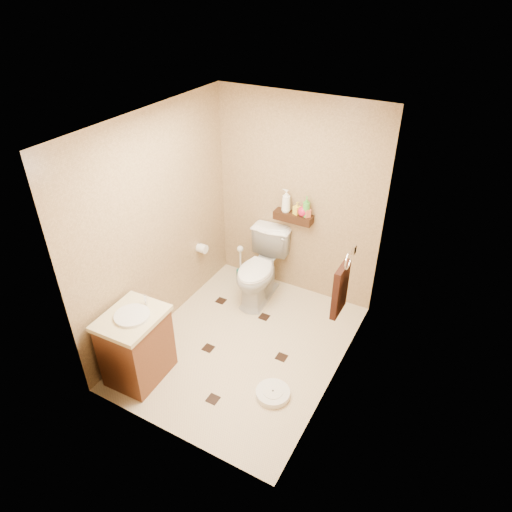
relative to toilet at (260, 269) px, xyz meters
The scene contains 19 objects.
ground 0.96m from the toilet, 73.47° to the right, with size 2.50×2.50×0.00m, color beige.
wall_back 0.92m from the toilet, 59.43° to the left, with size 2.00×0.04×2.40m, color tan.
wall_front 2.24m from the toilet, 83.24° to the right, with size 2.00×0.04×2.40m, color tan.
wall_left 1.37m from the toilet, 132.15° to the right, with size 0.04×2.50×2.40m, color tan.
wall_right 1.69m from the toilet, 33.71° to the right, with size 0.04×2.50×2.40m, color tan.
ceiling 2.16m from the toilet, 73.47° to the right, with size 2.00×2.50×0.02m, color white.
wall_shelf 0.73m from the toilet, 53.85° to the left, with size 0.46×0.14×0.10m, color #33190E.
floor_accents 1.03m from the toilet, 73.15° to the right, with size 1.31×1.41×0.01m.
toilet is the anchor object (origin of this frame).
vanity 1.73m from the toilet, 105.17° to the right, with size 0.53×0.63×0.87m.
bathroom_scale 1.58m from the toilet, 57.14° to the right, with size 0.43×0.43×0.07m.
toilet_brush 0.54m from the toilet, 150.06° to the left, with size 0.11×0.11×0.49m.
towel_ring 1.40m from the toilet, 26.64° to the right, with size 0.12×0.30×0.76m.
toilet_paper 0.74m from the toilet, 165.29° to the right, with size 0.12×0.11×0.12m.
bottle_a 0.87m from the toilet, 65.97° to the left, with size 0.11×0.11×0.27m, color white.
bottle_b 0.85m from the toilet, 49.94° to the left, with size 0.07×0.07×0.15m, color yellow.
bottle_c 0.88m from the toilet, 42.61° to the left, with size 0.12×0.12×0.16m, color red.
bottle_d 0.93m from the toilet, 40.33° to the left, with size 0.09×0.09×0.24m, color green.
bottle_e 0.90m from the toilet, 39.15° to the left, with size 0.06×0.07×0.14m, color #DC6F49.
Camera 1 is at (1.85, -3.10, 3.48)m, focal length 32.00 mm.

